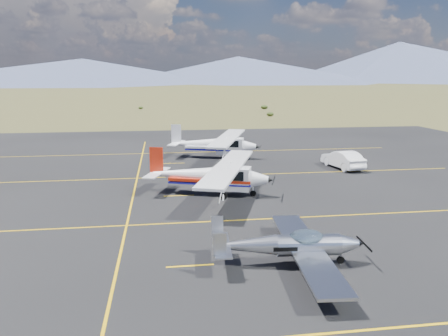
# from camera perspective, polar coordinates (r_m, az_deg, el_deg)

# --- Properties ---
(ground) EXTENTS (1600.00, 1600.00, 0.00)m
(ground) POSITION_cam_1_polar(r_m,az_deg,el_deg) (22.32, 2.72, -8.50)
(ground) COLOR #383D1C
(ground) RESTS_ON ground
(apron) EXTENTS (72.00, 72.00, 0.02)m
(apron) POSITION_cam_1_polar(r_m,az_deg,el_deg) (28.88, 0.10, -3.69)
(apron) COLOR black
(apron) RESTS_ON ground
(aircraft_low_wing) EXTENTS (6.20, 8.62, 1.87)m
(aircraft_low_wing) POSITION_cam_1_polar(r_m,az_deg,el_deg) (18.63, 8.71, -9.93)
(aircraft_low_wing) COLOR #BBBDC2
(aircraft_low_wing) RESTS_ON apron
(aircraft_cessna) EXTENTS (8.43, 12.01, 3.08)m
(aircraft_cessna) POSITION_cam_1_polar(r_m,az_deg,el_deg) (28.97, -1.78, -0.85)
(aircraft_cessna) COLOR silver
(aircraft_cessna) RESTS_ON apron
(aircraft_plain) EXTENTS (8.53, 12.36, 3.16)m
(aircraft_plain) POSITION_cam_1_polar(r_m,az_deg,el_deg) (41.93, -1.18, 3.21)
(aircraft_plain) COLOR white
(aircraft_plain) RESTS_ON apron
(sedan) EXTENTS (2.39, 4.84, 1.52)m
(sedan) POSITION_cam_1_polar(r_m,az_deg,el_deg) (38.70, 15.25, 1.10)
(sedan) COLOR white
(sedan) RESTS_ON apron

